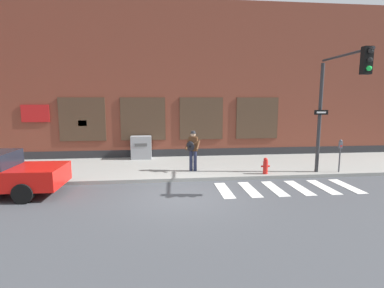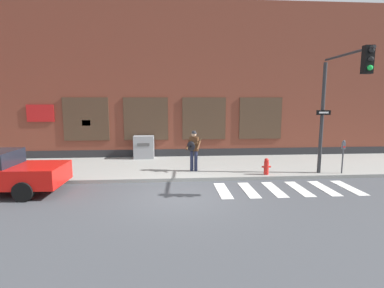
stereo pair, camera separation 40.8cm
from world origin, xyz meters
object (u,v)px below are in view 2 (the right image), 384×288
object	(u,v)px
traffic_light	(339,93)
fire_hydrant	(266,166)
parking_meter	(343,152)
utility_box	(144,147)
busker	(193,148)

from	to	relation	value
traffic_light	fire_hydrant	xyz separation A→B (m)	(-2.30, 1.14, -3.04)
traffic_light	parking_meter	bearing A→B (deg)	47.41
fire_hydrant	utility_box	bearing A→B (deg)	144.33
parking_meter	fire_hydrant	distance (m)	3.36
busker	fire_hydrant	world-z (taller)	busker
busker	parking_meter	bearing A→B (deg)	-8.28
busker	traffic_light	xyz separation A→B (m)	(5.32, -2.01, 2.37)
traffic_light	fire_hydrant	bearing A→B (deg)	153.64
traffic_light	fire_hydrant	size ratio (longest dim) A/B	6.90
traffic_light	busker	bearing A→B (deg)	159.29
traffic_light	parking_meter	distance (m)	2.85
traffic_light	utility_box	xyz separation A→B (m)	(-7.73, 5.04, -2.78)
busker	utility_box	bearing A→B (deg)	128.57
traffic_light	utility_box	distance (m)	9.64
busker	utility_box	xyz separation A→B (m)	(-2.41, 3.03, -0.41)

